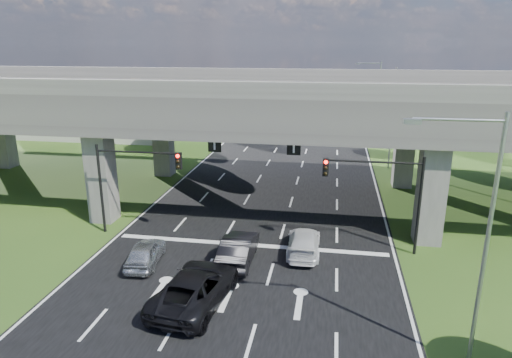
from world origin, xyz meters
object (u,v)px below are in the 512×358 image
(signal_right, at_px, (383,186))
(car_dark, at_px, (238,249))
(streetlight_far, at_px, (389,110))
(car_trailing, at_px, (196,288))
(car_silver, at_px, (145,253))
(streetlight_beyond, at_px, (376,93))
(streetlight_near, at_px, (477,227))
(signal_left, at_px, (130,174))
(car_white, at_px, (304,242))

(signal_right, height_order, car_dark, signal_right)
(streetlight_far, distance_m, car_trailing, 30.21)
(streetlight_far, height_order, car_trailing, streetlight_far)
(car_silver, bearing_deg, streetlight_far, -129.51)
(signal_right, xyz_separation_m, car_trailing, (-9.17, -7.46, -3.30))
(streetlight_beyond, relative_size, car_dark, 2.04)
(car_trailing, bearing_deg, car_dark, -96.41)
(car_dark, bearing_deg, streetlight_near, 144.24)
(signal_left, bearing_deg, signal_right, 0.00)
(streetlight_near, distance_m, streetlight_far, 30.00)
(signal_left, xyz_separation_m, streetlight_beyond, (17.92, 36.06, 1.66))
(streetlight_near, relative_size, car_dark, 2.04)
(signal_right, relative_size, car_white, 1.28)
(streetlight_near, distance_m, car_white, 12.29)
(car_silver, distance_m, car_white, 9.29)
(signal_right, height_order, car_silver, signal_right)
(signal_right, relative_size, streetlight_near, 0.60)
(streetlight_beyond, distance_m, car_white, 38.00)
(signal_right, bearing_deg, streetlight_far, 83.53)
(streetlight_near, height_order, car_trailing, streetlight_near)
(car_silver, height_order, car_trailing, car_trailing)
(car_silver, bearing_deg, signal_right, -170.06)
(car_silver, xyz_separation_m, car_dark, (5.17, 1.17, 0.12))
(signal_right, distance_m, car_white, 5.71)
(signal_right, relative_size, streetlight_beyond, 0.60)
(streetlight_far, relative_size, car_white, 2.13)
(car_white, height_order, car_trailing, car_trailing)
(signal_left, xyz_separation_m, car_dark, (7.60, -2.78, -3.35))
(signal_left, height_order, car_dark, signal_left)
(streetlight_beyond, bearing_deg, car_dark, -104.89)
(streetlight_near, bearing_deg, signal_left, 150.98)
(signal_right, distance_m, streetlight_far, 20.25)
(signal_right, bearing_deg, car_silver, -163.40)
(streetlight_far, height_order, car_silver, streetlight_far)
(signal_right, relative_size, car_dark, 1.23)
(signal_left, height_order, streetlight_beyond, streetlight_beyond)
(car_silver, distance_m, car_dark, 5.30)
(car_white, bearing_deg, car_dark, 24.31)
(signal_right, bearing_deg, streetlight_beyond, 86.39)
(streetlight_far, xyz_separation_m, streetlight_beyond, (0.00, 16.00, 0.00))
(car_dark, bearing_deg, streetlight_far, -115.32)
(signal_left, xyz_separation_m, car_silver, (2.42, -3.94, -3.47))
(signal_right, bearing_deg, streetlight_near, -77.12)
(streetlight_far, distance_m, car_dark, 25.56)
(streetlight_far, xyz_separation_m, car_trailing, (-11.45, -27.52, -4.96))
(car_dark, height_order, car_white, car_dark)
(signal_left, height_order, car_trailing, signal_left)
(streetlight_far, bearing_deg, signal_left, -131.78)
(car_silver, relative_size, car_white, 0.86)
(signal_right, height_order, signal_left, same)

